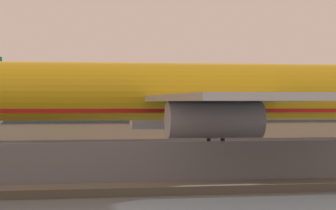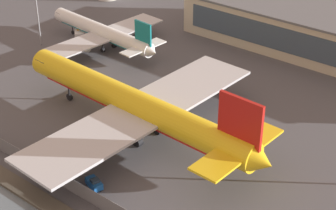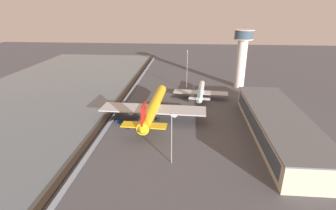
{
  "view_description": "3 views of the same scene",
  "coord_description": "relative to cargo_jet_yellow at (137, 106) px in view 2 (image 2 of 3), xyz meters",
  "views": [
    {
      "loc": [
        -14.38,
        -64.48,
        5.1
      ],
      "look_at": [
        1.03,
        4.93,
        4.94
      ],
      "focal_mm": 85.0,
      "sensor_mm": 36.0,
      "label": 1
    },
    {
      "loc": [
        59.87,
        -59.74,
        54.89
      ],
      "look_at": [
        4.89,
        8.07,
        4.61
      ],
      "focal_mm": 60.0,
      "sensor_mm": 36.0,
      "label": 2
    },
    {
      "loc": [
        116.33,
        18.98,
        51.31
      ],
      "look_at": [
        -1.71,
        9.22,
        5.53
      ],
      "focal_mm": 28.0,
      "sensor_mm": 36.0,
      "label": 3
    }
  ],
  "objects": [
    {
      "name": "ground_plane",
      "position": [
        -2.16,
        -2.74,
        -5.89
      ],
      "size": [
        500.0,
        500.0,
        0.0
      ],
      "primitive_type": "plane",
      "color": "#4C4C51"
    },
    {
      "name": "shoreline_seawall",
      "position": [
        -2.16,
        -23.24,
        -5.64
      ],
      "size": [
        320.0,
        3.0,
        0.5
      ],
      "color": "#474238",
      "rests_on": "ground"
    },
    {
      "name": "perimeter_fence",
      "position": [
        -2.16,
        -18.74,
        -4.55
      ],
      "size": [
        280.0,
        0.1,
        2.69
      ],
      "color": "slate",
      "rests_on": "ground"
    },
    {
      "name": "cargo_jet_yellow",
      "position": [
        0.0,
        0.0,
        0.0
      ],
      "size": [
        57.24,
        49.5,
        15.45
      ],
      "color": "yellow",
      "rests_on": "ground"
    },
    {
      "name": "passenger_jet_white_teal",
      "position": [
        -31.49,
        23.27,
        -1.98
      ],
      "size": [
        36.5,
        31.58,
        10.27
      ],
      "color": "white",
      "rests_on": "ground"
    },
    {
      "name": "baggage_tug",
      "position": [
        5.04,
        -15.75,
        -5.09
      ],
      "size": [
        3.53,
        2.48,
        1.8
      ],
      "color": "#19519E",
      "rests_on": "ground"
    },
    {
      "name": "ops_van",
      "position": [
        -39.98,
        23.36,
        -4.62
      ],
      "size": [
        5.21,
        5.11,
        2.48
      ],
      "color": "white",
      "rests_on": "ground"
    }
  ]
}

